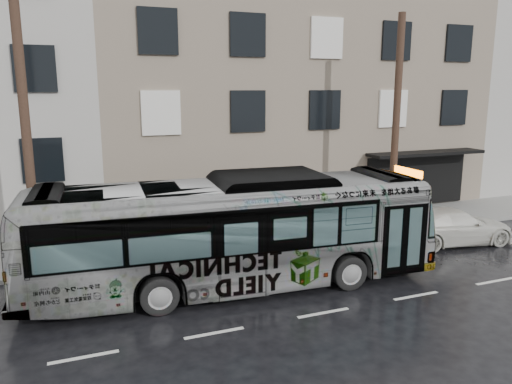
{
  "coord_description": "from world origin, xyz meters",
  "views": [
    {
      "loc": [
        -6.55,
        -13.91,
        6.22
      ],
      "look_at": [
        -0.06,
        2.5,
        2.51
      ],
      "focal_mm": 35.0,
      "sensor_mm": 36.0,
      "label": 1
    }
  ],
  "objects_px": {
    "sign_post": "(412,201)",
    "white_sedan": "(452,226)",
    "utility_pole_front": "(396,126)",
    "bus": "(233,232)",
    "utility_pole_rear": "(27,138)"
  },
  "relations": [
    {
      "from": "utility_pole_front",
      "to": "bus",
      "type": "relative_size",
      "value": 0.7
    },
    {
      "from": "utility_pole_rear",
      "to": "bus",
      "type": "height_order",
      "value": "utility_pole_rear"
    },
    {
      "from": "utility_pole_rear",
      "to": "sign_post",
      "type": "xyz_separation_m",
      "value": [
        15.1,
        0.0,
        -3.3
      ]
    },
    {
      "from": "sign_post",
      "to": "bus",
      "type": "relative_size",
      "value": 0.19
    },
    {
      "from": "bus",
      "to": "white_sedan",
      "type": "height_order",
      "value": "bus"
    },
    {
      "from": "utility_pole_front",
      "to": "utility_pole_rear",
      "type": "distance_m",
      "value": 14.0
    },
    {
      "from": "utility_pole_front",
      "to": "white_sedan",
      "type": "xyz_separation_m",
      "value": [
        1.49,
        -2.05,
        -3.92
      ]
    },
    {
      "from": "utility_pole_rear",
      "to": "white_sedan",
      "type": "bearing_deg",
      "value": -7.55
    },
    {
      "from": "sign_post",
      "to": "white_sedan",
      "type": "xyz_separation_m",
      "value": [
        0.39,
        -2.05,
        -0.62
      ]
    },
    {
      "from": "utility_pole_front",
      "to": "utility_pole_rear",
      "type": "relative_size",
      "value": 1.0
    },
    {
      "from": "utility_pole_rear",
      "to": "sign_post",
      "type": "bearing_deg",
      "value": 0.0
    },
    {
      "from": "sign_post",
      "to": "white_sedan",
      "type": "height_order",
      "value": "sign_post"
    },
    {
      "from": "sign_post",
      "to": "utility_pole_front",
      "type": "bearing_deg",
      "value": 180.0
    },
    {
      "from": "bus",
      "to": "sign_post",
      "type": "bearing_deg",
      "value": -67.79
    },
    {
      "from": "utility_pole_rear",
      "to": "bus",
      "type": "distance_m",
      "value": 7.13
    }
  ]
}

